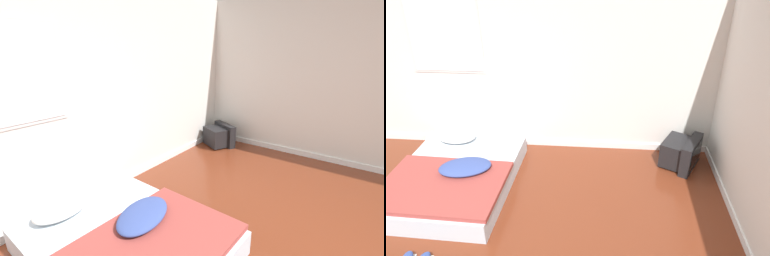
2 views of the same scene
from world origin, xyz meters
The scene contains 3 objects.
wall_back centered at (-0.01, 2.88, 1.29)m, with size 8.15×0.08×2.60m.
mattress_bed centered at (-0.37, 1.78, 0.15)m, with size 1.42×1.83×0.38m.
crt_tv centered at (2.45, 2.48, 0.20)m, with size 0.60×0.63×0.41m.
Camera 1 is at (-1.56, 0.20, 1.80)m, focal length 24.00 mm.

